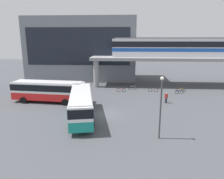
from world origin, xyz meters
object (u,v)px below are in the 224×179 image
at_px(bicycle_orange, 181,90).
at_px(bicycle_brown, 153,90).
at_px(bicycle_red, 121,90).
at_px(bus_main, 81,102).
at_px(train, 175,47).
at_px(pedestrian_by_bike_rack, 166,98).
at_px(bicycle_black, 180,92).
at_px(station_building, 82,49).
at_px(bus_secondary, 48,90).
at_px(bicycle_silver, 133,88).

bearing_deg(bicycle_orange, bicycle_brown, -177.12).
relative_size(bicycle_orange, bicycle_red, 1.00).
bearing_deg(bus_main, train, 52.67).
bearing_deg(bicycle_brown, bus_main, -126.96).
distance_m(bicycle_orange, pedestrian_by_bike_rack, 8.19).
height_order(train, bicycle_black, train).
xyz_separation_m(station_building, bicycle_brown, (15.47, -12.77, -6.77)).
height_order(bus_secondary, bicycle_black, bus_secondary).
bearing_deg(bus_main, bicycle_orange, 42.40).
bearing_deg(bicycle_black, bicycle_red, 176.88).
height_order(bicycle_black, bicycle_silver, same).
height_order(train, bicycle_orange, train).
relative_size(bus_main, bicycle_brown, 6.32).
height_order(bicycle_orange, bicycle_red, same).
relative_size(bicycle_brown, pedestrian_by_bike_rack, 1.11).
xyz_separation_m(station_building, bicycle_black, (19.96, -13.91, -6.77)).
height_order(station_building, bicycle_orange, station_building).
distance_m(train, pedestrian_by_bike_rack, 15.13).
bearing_deg(bicycle_orange, station_building, 148.58).
bearing_deg(bicycle_black, bicycle_brown, 165.73).
height_order(station_building, train, station_building).
bearing_deg(bus_secondary, pedestrian_by_bike_rack, 2.30).
bearing_deg(bicycle_orange, bicycle_red, -175.62).
bearing_deg(bicycle_silver, bicycle_orange, -7.69).
bearing_deg(bus_main, bicycle_red, 70.97).
height_order(bicycle_red, pedestrian_by_bike_rack, pedestrian_by_bike_rack).
relative_size(station_building, bicycle_red, 13.97).
xyz_separation_m(train, bus_secondary, (-21.44, -13.59, -5.86)).
distance_m(bus_secondary, pedestrian_by_bike_rack, 17.91).
xyz_separation_m(bus_secondary, bicycle_brown, (16.76, 7.64, -1.63)).
xyz_separation_m(station_building, pedestrian_by_bike_rack, (16.56, -19.69, -6.37)).
bearing_deg(bus_main, pedestrian_by_bike_rack, 31.05).
relative_size(bicycle_silver, bicycle_red, 0.99).
distance_m(station_building, bus_secondary, 21.08).
bearing_deg(bus_secondary, bicycle_red, 32.89).
xyz_separation_m(bus_secondary, bicycle_black, (21.25, 6.49, -1.63)).
xyz_separation_m(station_building, bicycle_silver, (11.81, -11.34, -6.77)).
bearing_deg(bus_main, bus_secondary, 135.51).
xyz_separation_m(station_building, bus_main, (5.04, -26.63, -5.14)).
height_order(train, bicycle_red, train).
relative_size(station_building, bicycle_orange, 13.95).
distance_m(station_building, train, 21.29).
height_order(bicycle_black, bicycle_red, same).
bearing_deg(bus_secondary, bicycle_brown, 24.50).
height_order(train, bus_main, train).
xyz_separation_m(bus_main, bicycle_brown, (10.43, 13.86, -1.63)).
height_order(train, bus_secondary, train).
relative_size(bicycle_black, bicycle_brown, 0.92).
relative_size(bus_main, bicycle_red, 6.34).
height_order(bus_main, pedestrian_by_bike_rack, bus_main).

